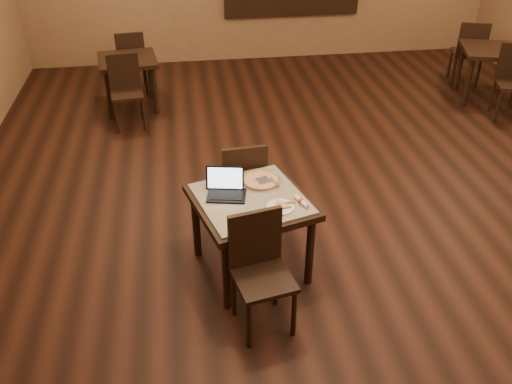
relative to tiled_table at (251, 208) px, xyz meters
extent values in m
plane|color=black|center=(0.98, 0.67, -0.66)|extent=(10.00, 10.00, 0.00)
cylinder|color=black|center=(-0.26, -0.47, -0.31)|extent=(0.07, 0.07, 0.71)
cylinder|color=black|center=(-0.47, 0.26, -0.31)|extent=(0.07, 0.07, 0.71)
cylinder|color=black|center=(0.47, -0.26, -0.31)|extent=(0.07, 0.07, 0.71)
cylinder|color=black|center=(0.26, 0.47, -0.31)|extent=(0.07, 0.07, 0.71)
cube|color=black|center=(0.00, 0.00, 0.06)|extent=(1.13, 1.13, 0.06)
cube|color=#1965A6|center=(0.00, 0.00, 0.09)|extent=(1.04, 1.04, 0.02)
cylinder|color=black|center=(-0.14, -0.91, -0.43)|extent=(0.04, 0.04, 0.45)
cylinder|color=black|center=(-0.21, -0.56, -0.43)|extent=(0.04, 0.04, 0.45)
cylinder|color=black|center=(0.21, -0.84, -0.43)|extent=(0.04, 0.04, 0.45)
cylinder|color=black|center=(0.14, -0.49, -0.43)|extent=(0.04, 0.04, 0.45)
cube|color=black|center=(0.00, -0.70, -0.18)|extent=(0.50, 0.50, 0.04)
cube|color=black|center=(-0.04, -0.51, 0.08)|extent=(0.42, 0.12, 0.49)
cylinder|color=black|center=(0.16, 0.89, -0.44)|extent=(0.04, 0.04, 0.45)
cylinder|color=black|center=(0.19, 0.54, -0.44)|extent=(0.04, 0.04, 0.45)
cylinder|color=black|center=(-0.19, 0.86, -0.44)|extent=(0.04, 0.04, 0.45)
cylinder|color=black|center=(-0.16, 0.51, -0.44)|extent=(0.04, 0.04, 0.45)
cube|color=black|center=(0.00, 0.70, -0.19)|extent=(0.45, 0.45, 0.04)
cube|color=black|center=(0.02, 0.51, 0.07)|extent=(0.42, 0.07, 0.48)
cube|color=black|center=(-0.20, 0.05, 0.11)|extent=(0.36, 0.28, 0.02)
cube|color=black|center=(-0.20, 0.16, 0.22)|extent=(0.33, 0.11, 0.21)
cube|color=silver|center=(-0.20, 0.16, 0.22)|extent=(0.29, 0.09, 0.18)
cylinder|color=white|center=(0.22, -0.18, 0.11)|extent=(0.23, 0.23, 0.01)
cylinder|color=silver|center=(0.12, 0.24, 0.11)|extent=(0.37, 0.37, 0.01)
cylinder|color=beige|center=(0.12, 0.24, 0.12)|extent=(0.31, 0.31, 0.02)
torus|color=#C7883F|center=(0.12, 0.24, 0.12)|extent=(0.32, 0.32, 0.02)
cube|color=silver|center=(0.14, 0.22, 0.13)|extent=(0.20, 0.29, 0.01)
cylinder|color=white|center=(0.40, -0.14, 0.12)|extent=(0.10, 0.18, 0.04)
cylinder|color=red|center=(0.40, -0.14, 0.12)|extent=(0.05, 0.04, 0.04)
cylinder|color=black|center=(3.57, 3.12, -0.29)|extent=(0.07, 0.07, 0.74)
cylinder|color=black|center=(3.76, 3.75, -0.29)|extent=(0.07, 0.07, 0.74)
cylinder|color=black|center=(4.40, 3.57, -0.29)|extent=(0.07, 0.07, 0.74)
cube|color=black|center=(3.98, 3.34, 0.09)|extent=(1.03, 1.03, 0.06)
cylinder|color=black|center=(3.75, 2.54, -0.43)|extent=(0.04, 0.04, 0.47)
cylinder|color=black|center=(3.86, 2.90, -0.43)|extent=(0.04, 0.04, 0.47)
cylinder|color=black|center=(4.22, 4.14, -0.43)|extent=(0.04, 0.04, 0.47)
cylinder|color=black|center=(4.11, 3.78, -0.43)|extent=(0.04, 0.04, 0.47)
cylinder|color=black|center=(3.86, 4.25, -0.43)|extent=(0.04, 0.04, 0.47)
cylinder|color=black|center=(3.75, 3.89, -0.43)|extent=(0.04, 0.04, 0.47)
cube|color=black|center=(3.98, 4.02, -0.17)|extent=(0.54, 0.54, 0.04)
cube|color=black|center=(3.93, 3.83, 0.10)|extent=(0.43, 0.16, 0.50)
cylinder|color=black|center=(-1.50, 3.44, -0.31)|extent=(0.07, 0.07, 0.70)
cylinder|color=black|center=(-1.58, 4.06, -0.31)|extent=(0.07, 0.07, 0.70)
cylinder|color=black|center=(-0.87, 3.52, -0.31)|extent=(0.07, 0.07, 0.70)
cylinder|color=black|center=(-0.95, 4.14, -0.31)|extent=(0.07, 0.07, 0.70)
cube|color=black|center=(-1.23, 3.79, 0.05)|extent=(0.88, 0.88, 0.06)
cylinder|color=black|center=(-1.38, 2.95, -0.44)|extent=(0.04, 0.04, 0.44)
cylinder|color=black|center=(-1.43, 3.30, -0.44)|extent=(0.04, 0.04, 0.44)
cylinder|color=black|center=(-1.03, 2.99, -0.44)|extent=(0.04, 0.04, 0.44)
cylinder|color=black|center=(-1.07, 3.35, -0.44)|extent=(0.04, 0.04, 0.44)
cube|color=black|center=(-1.23, 3.15, -0.20)|extent=(0.46, 0.46, 0.04)
cube|color=black|center=(-1.25, 3.33, 0.06)|extent=(0.42, 0.09, 0.47)
cylinder|color=black|center=(-1.07, 4.63, -0.44)|extent=(0.04, 0.04, 0.44)
cylinder|color=black|center=(-1.03, 4.28, -0.44)|extent=(0.04, 0.04, 0.44)
cylinder|color=black|center=(-1.43, 4.58, -0.44)|extent=(0.04, 0.04, 0.44)
cylinder|color=black|center=(-1.38, 4.23, -0.44)|extent=(0.04, 0.04, 0.44)
cube|color=black|center=(-1.23, 4.43, -0.20)|extent=(0.46, 0.46, 0.04)
cube|color=black|center=(-1.20, 4.24, 0.06)|extent=(0.42, 0.09, 0.47)
camera|label=1|loc=(-0.50, -3.75, 2.61)|focal=38.00mm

